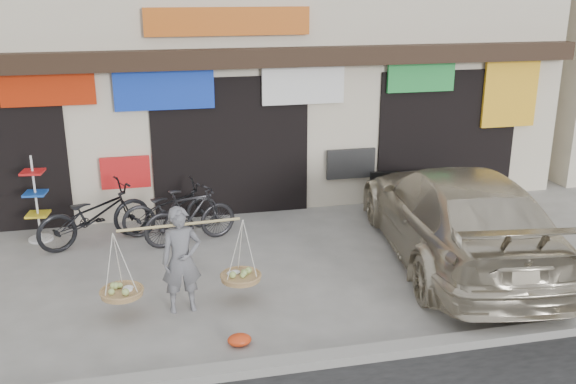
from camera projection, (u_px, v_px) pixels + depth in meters
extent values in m
plane|color=gray|center=(266.00, 292.00, 9.49)|extent=(70.00, 70.00, 0.00)
cube|color=gray|center=(298.00, 362.00, 7.61)|extent=(70.00, 0.25, 0.12)
cube|color=beige|center=(210.00, 23.00, 14.43)|extent=(14.00, 6.00, 7.00)
cube|color=black|center=(230.00, 58.00, 11.65)|extent=(14.00, 0.35, 0.35)
cube|color=black|center=(229.00, 144.00, 12.55)|extent=(3.00, 0.60, 2.70)
cube|color=black|center=(442.00, 133.00, 13.49)|extent=(3.00, 0.60, 2.70)
cube|color=#B52407|center=(48.00, 89.00, 11.18)|extent=(1.60, 0.08, 0.60)
cube|color=#1338BD|center=(164.00, 90.00, 11.63)|extent=(1.80, 0.08, 0.70)
cube|color=white|center=(303.00, 86.00, 12.18)|extent=(1.60, 0.08, 0.70)
cube|color=green|center=(421.00, 77.00, 12.65)|extent=(1.40, 0.08, 0.60)
cube|color=yellow|center=(510.00, 93.00, 13.20)|extent=(1.20, 0.08, 1.40)
cube|color=red|center=(126.00, 172.00, 11.93)|extent=(0.90, 0.08, 0.60)
cube|color=#252525|center=(351.00, 164.00, 12.88)|extent=(1.00, 0.08, 0.60)
cube|color=#CD5A17|center=(228.00, 21.00, 11.51)|extent=(3.00, 0.08, 0.50)
imported|color=slate|center=(181.00, 260.00, 8.74)|extent=(0.57, 0.40, 1.51)
cylinder|color=tan|center=(180.00, 225.00, 8.58)|extent=(1.65, 0.15, 0.04)
cylinder|color=#A37E4E|center=(122.00, 293.00, 8.63)|extent=(0.56, 0.56, 0.07)
ellipsoid|color=#A5BF66|center=(122.00, 289.00, 8.61)|extent=(0.39, 0.39, 0.10)
cylinder|color=#A37E4E|center=(241.00, 277.00, 9.08)|extent=(0.56, 0.56, 0.07)
ellipsoid|color=#A5BF66|center=(241.00, 273.00, 9.06)|extent=(0.39, 0.39, 0.10)
imported|color=black|center=(94.00, 215.00, 11.11)|extent=(2.13, 1.47, 1.06)
imported|color=black|center=(190.00, 216.00, 11.14)|extent=(1.75, 0.93, 1.01)
imported|color=black|center=(170.00, 208.00, 11.65)|extent=(1.87, 0.99, 0.93)
imported|color=#C0B59B|center=(456.00, 214.00, 10.40)|extent=(2.87, 5.61, 1.56)
cube|color=black|center=(412.00, 182.00, 12.88)|extent=(1.70, 0.32, 0.45)
cube|color=silver|center=(411.00, 186.00, 12.98)|extent=(0.45, 0.08, 0.12)
cylinder|color=silver|center=(41.00, 239.00, 11.41)|extent=(0.43, 0.43, 0.04)
cylinder|color=silver|center=(36.00, 199.00, 11.18)|extent=(0.04, 0.04, 1.55)
cube|color=yellow|center=(38.00, 214.00, 11.27)|extent=(0.41, 0.41, 0.04)
cube|color=#194CB2|center=(35.00, 193.00, 11.15)|extent=(0.41, 0.41, 0.04)
cube|color=red|center=(33.00, 172.00, 11.03)|extent=(0.41, 0.41, 0.04)
ellipsoid|color=red|center=(239.00, 340.00, 8.07)|extent=(0.31, 0.25, 0.14)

